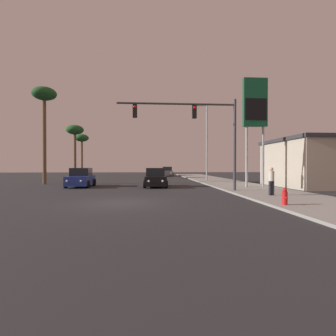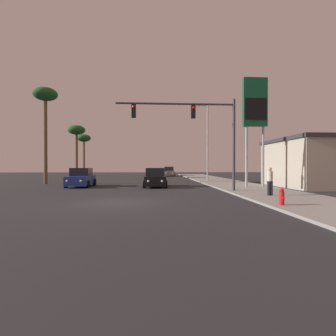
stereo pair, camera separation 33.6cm
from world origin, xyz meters
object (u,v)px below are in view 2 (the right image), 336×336
at_px(car_grey, 169,172).
at_px(pedestrian_on_sidewalk, 270,180).
at_px(gas_station_sign, 255,108).
at_px(palm_tree_far, 84,140).
at_px(palm_tree_mid, 76,133).
at_px(street_lamp, 206,138).
at_px(palm_tree_near, 45,100).
at_px(car_black, 155,178).
at_px(traffic_light_mast, 199,125).
at_px(car_blue, 81,178).
at_px(fire_hydrant, 282,197).

relative_size(car_grey, pedestrian_on_sidewalk, 2.59).
relative_size(gas_station_sign, palm_tree_far, 1.21).
distance_m(car_grey, palm_tree_mid, 17.36).
distance_m(car_grey, palm_tree_far, 16.16).
bearing_deg(palm_tree_far, pedestrian_on_sidewalk, -59.25).
height_order(street_lamp, palm_tree_near, palm_tree_near).
relative_size(car_black, pedestrian_on_sidewalk, 2.58).
height_order(pedestrian_on_sidewalk, palm_tree_mid, palm_tree_mid).
bearing_deg(traffic_light_mast, car_black, 121.81).
xyz_separation_m(street_lamp, palm_tree_far, (-18.59, 16.82, 1.32)).
distance_m(car_blue, palm_tree_far, 24.99).
xyz_separation_m(car_blue, gas_station_sign, (14.82, -2.64, 5.86)).
bearing_deg(car_black, gas_station_sign, 165.42).
bearing_deg(street_lamp, car_blue, -151.87).
bearing_deg(traffic_light_mast, gas_station_sign, 29.02).
bearing_deg(fire_hydrant, traffic_light_mast, 109.87).
bearing_deg(street_lamp, pedestrian_on_sidewalk, -87.75).
bearing_deg(pedestrian_on_sidewalk, palm_tree_mid, 128.36).
distance_m(car_black, gas_station_sign, 10.32).
xyz_separation_m(fire_hydrant, palm_tree_far, (-18.03, 36.00, 5.95)).
height_order(car_grey, fire_hydrant, car_grey).
relative_size(palm_tree_near, palm_tree_mid, 1.30).
height_order(traffic_light_mast, fire_hydrant, traffic_light_mast).
height_order(car_grey, palm_tree_near, palm_tree_near).
relative_size(gas_station_sign, fire_hydrant, 11.84).
bearing_deg(car_grey, palm_tree_mid, 35.06).
height_order(car_black, pedestrian_on_sidewalk, pedestrian_on_sidewalk).
bearing_deg(palm_tree_near, car_grey, 54.32).
bearing_deg(street_lamp, gas_station_sign, -77.58).
xyz_separation_m(gas_station_sign, palm_tree_mid, (-19.10, 16.26, -0.10)).
bearing_deg(gas_station_sign, car_grey, 102.31).
bearing_deg(gas_station_sign, car_black, 165.44).
xyz_separation_m(traffic_light_mast, palm_tree_far, (-15.54, 29.11, 1.66)).
xyz_separation_m(car_grey, fire_hydrant, (2.92, -35.22, -0.27)).
relative_size(traffic_light_mast, pedestrian_on_sidewalk, 5.05).
relative_size(car_blue, palm_tree_near, 0.44).
distance_m(car_blue, fire_hydrant, 17.37).
xyz_separation_m(traffic_light_mast, pedestrian_on_sidewalk, (3.66, -3.17, -3.75)).
bearing_deg(car_grey, pedestrian_on_sidewalk, 98.22).
height_order(palm_tree_far, palm_tree_near, palm_tree_near).
height_order(fire_hydrant, palm_tree_mid, palm_tree_mid).
bearing_deg(pedestrian_on_sidewalk, palm_tree_far, 120.75).
bearing_deg(fire_hydrant, street_lamp, 88.33).
relative_size(car_grey, traffic_light_mast, 0.51).
bearing_deg(gas_station_sign, fire_hydrant, -105.18).
xyz_separation_m(gas_station_sign, palm_tree_far, (-20.68, 26.26, -0.18)).
bearing_deg(palm_tree_near, gas_station_sign, -17.93).
relative_size(traffic_light_mast, palm_tree_far, 1.13).
bearing_deg(palm_tree_mid, fire_hydrant, -57.66).
distance_m(street_lamp, palm_tree_near, 17.91).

